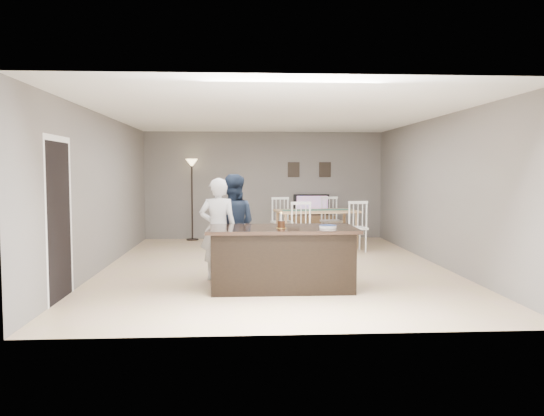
{
  "coord_description": "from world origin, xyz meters",
  "views": [
    {
      "loc": [
        -0.59,
        -9.42,
        1.71
      ],
      "look_at": [
        -0.05,
        -0.3,
        1.08
      ],
      "focal_mm": 35.0,
      "sensor_mm": 36.0,
      "label": 1
    }
  ],
  "objects": [
    {
      "name": "picture_frames",
      "position": [
        1.15,
        3.98,
        1.75
      ],
      "size": [
        1.1,
        0.02,
        0.38
      ],
      "color": "black",
      "rests_on": "room_shell"
    },
    {
      "name": "kitchen_island",
      "position": [
        0.0,
        -1.8,
        0.45
      ],
      "size": [
        2.15,
        1.1,
        0.9
      ],
      "color": "black",
      "rests_on": "floor"
    },
    {
      "name": "television",
      "position": [
        1.2,
        3.84,
        0.86
      ],
      "size": [
        0.91,
        0.12,
        0.53
      ],
      "primitive_type": "imported",
      "rotation": [
        0.0,
        0.0,
        3.14
      ],
      "color": "black",
      "rests_on": "tv_console"
    },
    {
      "name": "doorway",
      "position": [
        -2.99,
        -2.3,
        1.26
      ],
      "size": [
        0.0,
        2.1,
        2.65
      ],
      "color": "black",
      "rests_on": "floor"
    },
    {
      "name": "plate_stack",
      "position": [
        0.66,
        -1.92,
        0.92
      ],
      "size": [
        0.25,
        0.25,
        0.04
      ],
      "color": "white",
      "rests_on": "kitchen_island"
    },
    {
      "name": "tv_console",
      "position": [
        1.2,
        3.77,
        0.3
      ],
      "size": [
        1.2,
        0.4,
        0.6
      ],
      "primitive_type": "cube",
      "color": "brown",
      "rests_on": "floor"
    },
    {
      "name": "woman",
      "position": [
        -0.95,
        -1.09,
        0.8
      ],
      "size": [
        0.59,
        0.39,
        1.61
      ],
      "primitive_type": "imported",
      "rotation": [
        0.0,
        0.0,
        3.15
      ],
      "color": "silver",
      "rests_on": "floor"
    },
    {
      "name": "tv_screen_glow",
      "position": [
        1.2,
        3.76,
        0.87
      ],
      "size": [
        0.78,
        0.0,
        0.78
      ],
      "primitive_type": "plane",
      "rotation": [
        1.57,
        0.0,
        3.14
      ],
      "color": "#CA4E16",
      "rests_on": "tv_console"
    },
    {
      "name": "dining_table",
      "position": [
        1.1,
        2.35,
        0.69
      ],
      "size": [
        1.97,
        2.23,
        1.09
      ],
      "rotation": [
        0.0,
        0.0,
        0.14
      ],
      "color": "tan",
      "rests_on": "floor"
    },
    {
      "name": "floor",
      "position": [
        0.0,
        0.0,
        0.0
      ],
      "size": [
        8.0,
        8.0,
        0.0
      ],
      "primitive_type": "plane",
      "color": "tan",
      "rests_on": "ground"
    },
    {
      "name": "man",
      "position": [
        -0.73,
        -0.74,
        0.83
      ],
      "size": [
        0.91,
        0.77,
        1.66
      ],
      "primitive_type": "imported",
      "rotation": [
        0.0,
        0.0,
        2.96
      ],
      "color": "#182336",
      "rests_on": "floor"
    },
    {
      "name": "birthday_cake",
      "position": [
        -0.01,
        -1.91,
        0.95
      ],
      "size": [
        0.15,
        0.15,
        0.23
      ],
      "color": "gold",
      "rests_on": "kitchen_island"
    },
    {
      "name": "floor_lamp",
      "position": [
        -1.8,
        3.75,
        1.56
      ],
      "size": [
        0.3,
        0.3,
        2.01
      ],
      "color": "black",
      "rests_on": "floor"
    },
    {
      "name": "room_shell",
      "position": [
        0.0,
        0.0,
        1.68
      ],
      "size": [
        8.0,
        8.0,
        8.0
      ],
      "color": "slate",
      "rests_on": "floor"
    }
  ]
}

